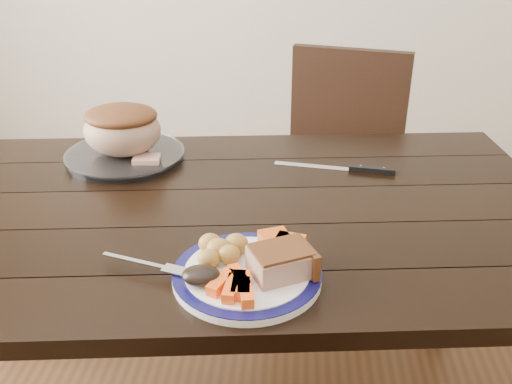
# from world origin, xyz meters

# --- Properties ---
(dining_table) EXTENTS (1.69, 1.08, 0.75)m
(dining_table) POSITION_xyz_m (0.00, 0.00, 0.66)
(dining_table) COLOR black
(dining_table) RESTS_ON ground
(chair_far) EXTENTS (0.51, 0.52, 0.93)m
(chair_far) POSITION_xyz_m (0.32, 0.74, 0.52)
(chair_far) COLOR black
(chair_far) RESTS_ON ground
(dinner_plate) EXTENTS (0.28, 0.28, 0.02)m
(dinner_plate) POSITION_xyz_m (0.08, -0.28, 0.76)
(dinner_plate) COLOR white
(dinner_plate) RESTS_ON dining_table
(plate_rim) EXTENTS (0.28, 0.28, 0.02)m
(plate_rim) POSITION_xyz_m (0.08, -0.28, 0.77)
(plate_rim) COLOR #0F0D43
(plate_rim) RESTS_ON dinner_plate
(serving_platter) EXTENTS (0.32, 0.32, 0.02)m
(serving_platter) POSITION_xyz_m (-0.30, 0.25, 0.76)
(serving_platter) COLOR white
(serving_platter) RESTS_ON dining_table
(pork_slice) EXTENTS (0.13, 0.12, 0.05)m
(pork_slice) POSITION_xyz_m (0.15, -0.29, 0.79)
(pork_slice) COLOR tan
(pork_slice) RESTS_ON dinner_plate
(roasted_potatoes) EXTENTS (0.10, 0.09, 0.04)m
(roasted_potatoes) POSITION_xyz_m (0.03, -0.25, 0.79)
(roasted_potatoes) COLOR gold
(roasted_potatoes) RESTS_ON dinner_plate
(carrot_batons) EXTENTS (0.09, 0.11, 0.02)m
(carrot_batons) POSITION_xyz_m (0.07, -0.35, 0.78)
(carrot_batons) COLOR #FC5715
(carrot_batons) RESTS_ON dinner_plate
(pumpkin_wedges) EXTENTS (0.10, 0.07, 0.04)m
(pumpkin_wedges) POSITION_xyz_m (0.15, -0.22, 0.79)
(pumpkin_wedges) COLOR orange
(pumpkin_wedges) RESTS_ON dinner_plate
(dark_mushroom) EXTENTS (0.07, 0.05, 0.03)m
(dark_mushroom) POSITION_xyz_m (0.01, -0.33, 0.79)
(dark_mushroom) COLOR black
(dark_mushroom) RESTS_ON dinner_plate
(fork) EXTENTS (0.18, 0.07, 0.00)m
(fork) POSITION_xyz_m (-0.10, -0.28, 0.77)
(fork) COLOR silver
(fork) RESTS_ON dinner_plate
(roast_joint) EXTENTS (0.21, 0.18, 0.14)m
(roast_joint) POSITION_xyz_m (-0.30, 0.25, 0.83)
(roast_joint) COLOR tan
(roast_joint) RESTS_ON serving_platter
(cut_slice) EXTENTS (0.08, 0.06, 0.02)m
(cut_slice) POSITION_xyz_m (-0.23, 0.19, 0.78)
(cut_slice) COLOR tan
(cut_slice) RESTS_ON serving_platter
(carving_knife) EXTENTS (0.32, 0.07, 0.01)m
(carving_knife) POSITION_xyz_m (0.33, 0.22, 0.76)
(carving_knife) COLOR silver
(carving_knife) RESTS_ON dining_table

